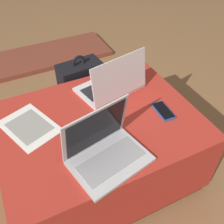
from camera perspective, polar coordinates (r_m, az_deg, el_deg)
The scene contains 8 objects.
ground_plane at distance 1.70m, azimuth -2.47°, elevation -12.83°, with size 14.00×14.00×0.00m, color olive.
ottoman at distance 1.52m, azimuth -2.72°, elevation -7.94°, with size 1.03×0.79×0.45m.
laptop_near at distance 1.16m, azimuth -1.49°, elevation -8.23°, with size 0.38×0.31×0.25m.
laptop_far at distance 1.51m, azimuth 0.12°, elevation 6.11°, with size 0.40×0.31×0.25m.
cell_phone at distance 1.43m, azimuth 11.09°, elevation 0.30°, with size 0.08×0.15×0.01m.
backpack at distance 1.88m, azimuth -6.67°, elevation 3.94°, with size 0.30×0.22×0.55m.
paper_sheet at distance 1.39m, azimuth -17.57°, elevation -3.00°, with size 0.30×0.35×0.00m.
fireplace_hearth at distance 2.79m, azimuth -15.51°, elevation 11.39°, with size 1.40×0.50×0.04m.
Camera 1 is at (-0.36, -0.90, 1.40)m, focal length 42.00 mm.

